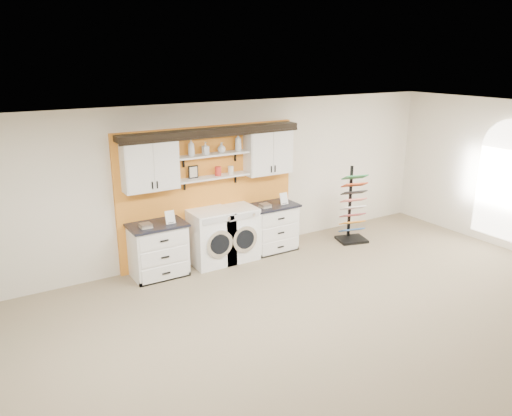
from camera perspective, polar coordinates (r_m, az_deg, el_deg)
floor at (r=6.44m, az=11.51°, el=-16.97°), size 10.00×10.00×0.00m
ceiling at (r=5.41m, az=13.27°, el=8.47°), size 10.00×10.00×0.00m
wall_back at (r=8.94m, az=-5.48°, el=2.98°), size 10.00×0.00×10.00m
accent_panel at (r=8.96m, az=-5.35°, el=1.69°), size 3.40×0.07×2.40m
upper_cabinet_left at (r=8.22m, az=-12.05°, el=4.87°), size 0.90×0.35×0.84m
upper_cabinet_right at (r=9.20m, az=1.37°, el=6.52°), size 0.90×0.35×0.84m
shelf_lower at (r=8.73m, az=-4.93°, el=3.53°), size 1.32×0.28×0.03m
shelf_upper at (r=8.65m, az=-5.00°, el=6.11°), size 1.32×0.28×0.03m
crown_molding at (r=8.59m, az=-5.10°, el=8.73°), size 3.30×0.41×0.13m
window_arched at (r=10.43m, az=26.63°, el=3.17°), size 0.06×1.10×2.25m
picture_frame at (r=8.60m, az=-7.18°, el=4.11°), size 0.18×0.02×0.22m
canister_red at (r=8.75m, az=-4.36°, el=4.22°), size 0.11×0.11×0.16m
canister_cream at (r=8.87m, az=-2.92°, el=4.35°), size 0.10×0.10×0.14m
base_cabinet_left at (r=8.49m, az=-11.11°, el=-4.71°), size 0.94×0.66×0.92m
base_cabinet_right at (r=9.45m, az=1.81°, el=-2.19°), size 0.92×0.66×0.90m
washer at (r=8.83m, az=-5.18°, el=-3.36°), size 0.70×0.71×0.98m
dryer at (r=9.05m, az=-2.34°, el=-2.85°), size 0.69×0.71×0.96m
sample_rack at (r=10.06m, az=10.95°, el=-1.03°), size 0.65×0.59×1.50m
soap_bottle_a at (r=8.46m, az=-7.41°, el=6.88°), size 0.15×0.15×0.29m
soap_bottle_b at (r=8.57m, az=-5.80°, el=6.82°), size 0.10×0.11×0.21m
soap_bottle_c at (r=8.71m, az=-3.97°, el=6.91°), size 0.20×0.20×0.18m
soap_bottle_d at (r=8.85m, az=-2.06°, el=7.53°), size 0.17×0.17×0.31m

